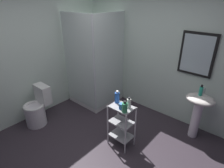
{
  "coord_description": "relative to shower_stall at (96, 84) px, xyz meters",
  "views": [
    {
      "loc": [
        1.55,
        -1.4,
        2.27
      ],
      "look_at": [
        -0.17,
        0.59,
        1.01
      ],
      "focal_mm": 29.71,
      "sensor_mm": 36.0,
      "label": 1
    }
  ],
  "objects": [
    {
      "name": "rinse_cup",
      "position": [
        1.33,
        -0.76,
        0.32
      ],
      "size": [
        0.07,
        0.07,
        0.09
      ],
      "primitive_type": "cylinder",
      "color": "#3870B2",
      "rests_on": "storage_cart"
    },
    {
      "name": "body_wash_bottle_green",
      "position": [
        1.42,
        -0.79,
        0.36
      ],
      "size": [
        0.08,
        0.08,
        0.18
      ],
      "color": "#33955C",
      "rests_on": "storage_cart"
    },
    {
      "name": "hand_soap_bottle",
      "position": [
        2.12,
        0.3,
        0.43
      ],
      "size": [
        0.06,
        0.06,
        0.19
      ],
      "color": "#2DBC99",
      "rests_on": "pedestal_sink"
    },
    {
      "name": "pedestal_sink",
      "position": [
        2.14,
        0.3,
        0.12
      ],
      "size": [
        0.46,
        0.37,
        0.81
      ],
      "color": "white",
      "rests_on": "ground_plane"
    },
    {
      "name": "sink_faucet",
      "position": [
        2.14,
        0.42,
        0.4
      ],
      "size": [
        0.03,
        0.03,
        0.1
      ],
      "primitive_type": "cylinder",
      "color": "silver",
      "rests_on": "pedestal_sink"
    },
    {
      "name": "wall_back",
      "position": [
        1.22,
        0.63,
        0.79
      ],
      "size": [
        4.2,
        0.14,
        2.5
      ],
      "color": "silver",
      "rests_on": "ground_plane"
    },
    {
      "name": "wall_left",
      "position": [
        -0.64,
        -1.22,
        0.79
      ],
      "size": [
        0.1,
        4.2,
        2.5
      ],
      "primitive_type": "cube",
      "color": "silver",
      "rests_on": "ground_plane"
    },
    {
      "name": "shower_stall",
      "position": [
        0.0,
        0.0,
        0.0
      ],
      "size": [
        0.92,
        0.92,
        2.0
      ],
      "color": "white",
      "rests_on": "ground_plane"
    },
    {
      "name": "storage_cart",
      "position": [
        1.3,
        -0.71,
        -0.03
      ],
      "size": [
        0.38,
        0.28,
        0.74
      ],
      "color": "silver",
      "rests_on": "ground_plane"
    },
    {
      "name": "lotion_bottle_white",
      "position": [
        1.4,
        -0.66,
        0.35
      ],
      "size": [
        0.06,
        0.06,
        0.18
      ],
      "color": "white",
      "rests_on": "storage_cart"
    },
    {
      "name": "shampoo_bottle_blue",
      "position": [
        1.17,
        -0.66,
        0.37
      ],
      "size": [
        0.08,
        0.08,
        0.21
      ],
      "color": "#2356B4",
      "rests_on": "storage_cart"
    },
    {
      "name": "ground_plane",
      "position": [
        1.21,
        -1.22,
        -0.47
      ],
      "size": [
        4.2,
        4.2,
        0.02
      ],
      "primitive_type": "cube",
      "color": "#332B33"
    },
    {
      "name": "toilet",
      "position": [
        -0.27,
        -1.3,
        -0.15
      ],
      "size": [
        0.37,
        0.49,
        0.76
      ],
      "color": "white",
      "rests_on": "ground_plane"
    }
  ]
}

